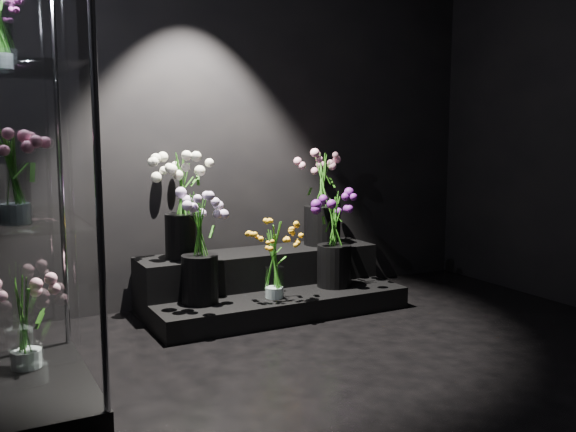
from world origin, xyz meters
TOP-DOWN VIEW (x-y plane):
  - floor at (0.00, 0.00)m, footprint 4.00×4.00m
  - wall_back at (0.00, 2.00)m, footprint 4.00×0.00m
  - display_riser at (0.04, 1.65)m, footprint 1.77×0.79m
  - display_case at (-1.67, 0.71)m, footprint 0.61×1.02m
  - bouquet_orange_bells at (-0.04, 1.35)m, footprint 0.35×0.35m
  - bouquet_lilac at (-0.52, 1.48)m, footprint 0.39×0.39m
  - bouquet_purple at (0.48, 1.44)m, footprint 0.34×0.34m
  - bouquet_cream_roses at (-0.53, 1.76)m, footprint 0.43×0.43m
  - bouquet_pink_roses at (0.57, 1.77)m, footprint 0.39×0.39m
  - bouquet_case_pink at (-1.68, 0.51)m, footprint 0.33×0.33m
  - bouquet_case_base_pink at (-1.63, 0.91)m, footprint 0.35×0.35m

SIDE VIEW (x-z plane):
  - floor at x=0.00m, z-range 0.00..0.00m
  - display_riser at x=0.04m, z-range -0.03..0.36m
  - bouquet_case_base_pink at x=-1.63m, z-range 0.11..0.61m
  - bouquet_orange_bells at x=-0.04m, z-range 0.16..0.66m
  - bouquet_purple at x=0.48m, z-range 0.18..0.84m
  - bouquet_lilac at x=-0.52m, z-range 0.20..0.92m
  - bouquet_pink_roses at x=0.57m, z-range 0.43..1.13m
  - bouquet_cream_roses at x=-0.53m, z-range 0.45..1.15m
  - bouquet_case_pink at x=-1.68m, z-range 0.89..1.31m
  - display_case at x=-1.67m, z-range 0.00..2.24m
  - wall_back at x=0.00m, z-range -0.60..3.40m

